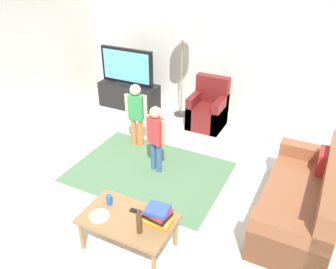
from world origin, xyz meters
The scene contains 16 objects.
ground centered at (0.00, 0.00, 0.00)m, with size 7.80×7.80×0.00m, color beige.
wall_back centered at (0.00, 3.00, 1.35)m, with size 6.00×0.12×2.70m, color silver.
area_rug centered at (-0.27, 0.50, 0.00)m, with size 2.20×1.60×0.01m, color #4C724C.
tv_stand centered at (-1.72, 2.30, 0.24)m, with size 1.20×0.44×0.50m.
tv centered at (-1.72, 2.28, 0.85)m, with size 1.10×0.28×0.71m.
couch centered at (1.90, 0.45, 0.29)m, with size 0.80×1.80×0.86m.
armchair centered at (-0.02, 2.26, 0.30)m, with size 0.60×0.60×0.90m.
floor_lamp centered at (-0.65, 2.45, 1.54)m, with size 0.36×0.36×1.78m.
child_near_tv centered at (-0.80, 1.09, 0.64)m, with size 0.35×0.18×1.07m.
child_center centered at (-0.19, 0.60, 0.62)m, with size 0.34×0.17×1.03m.
coffee_table centered at (0.24, -0.84, 0.37)m, with size 1.00×0.60×0.42m.
book_stack centered at (0.55, -0.74, 0.51)m, with size 0.30×0.26×0.18m.
bottle centered at (0.46, -0.96, 0.54)m, with size 0.06×0.06×0.29m.
tv_remote centered at (0.29, -0.72, 0.43)m, with size 0.17×0.05×0.02m, color black.
soda_can centered at (-0.06, -0.74, 0.48)m, with size 0.07×0.07×0.12m, color #2659B2.
plate centered at (-0.04, -0.96, 0.43)m, with size 0.22×0.22×0.02m.
Camera 1 is at (1.88, -3.16, 3.03)m, focal length 37.56 mm.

